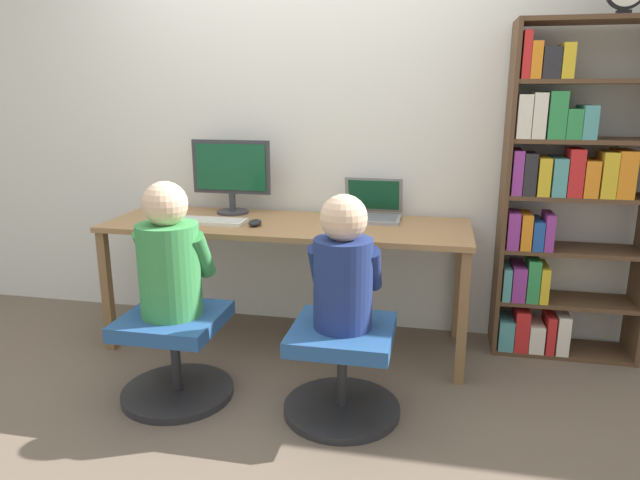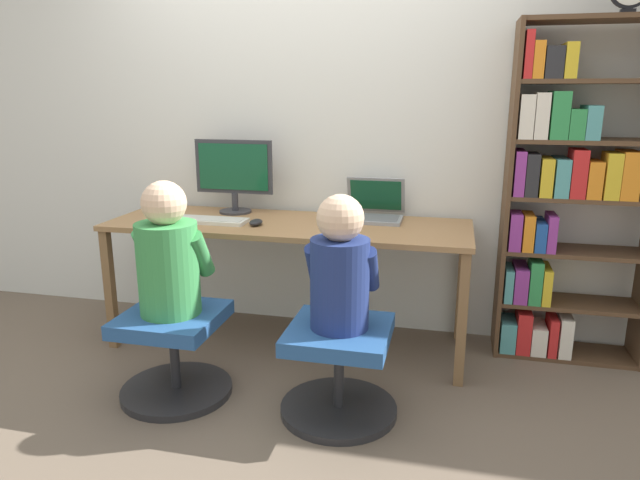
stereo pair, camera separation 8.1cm
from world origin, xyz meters
name	(u,v)px [view 1 (the left image)]	position (x,y,z in m)	size (l,w,h in m)	color
ground_plane	(273,368)	(0.00, 0.00, 0.00)	(14.00, 14.00, 0.00)	brown
wall_back	(302,121)	(0.00, 0.74, 1.30)	(10.00, 0.05, 2.60)	silver
desk	(287,234)	(0.00, 0.34, 0.68)	(2.08, 0.67, 0.75)	olive
desktop_monitor	(231,174)	(-0.40, 0.53, 0.99)	(0.49, 0.20, 0.45)	#333338
laptop	(372,211)	(0.46, 0.54, 0.80)	(0.35, 0.32, 0.24)	gray
keyboard	(209,221)	(-0.43, 0.24, 0.76)	(0.42, 0.15, 0.03)	silver
computer_mouse_by_keyboard	(255,223)	(-0.15, 0.23, 0.76)	(0.07, 0.11, 0.04)	black
office_chair_left	(175,351)	(-0.38, -0.38, 0.24)	(0.55, 0.55, 0.44)	#262628
office_chair_right	(342,366)	(0.45, -0.37, 0.24)	(0.55, 0.55, 0.44)	#262628
person_at_monitor	(169,257)	(-0.38, -0.38, 0.72)	(0.36, 0.31, 0.65)	#388C47
person_at_laptop	(343,268)	(0.45, -0.36, 0.72)	(0.33, 0.28, 0.61)	navy
bookshelf	(559,199)	(1.50, 0.53, 0.91)	(0.78, 0.29, 1.84)	#513823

